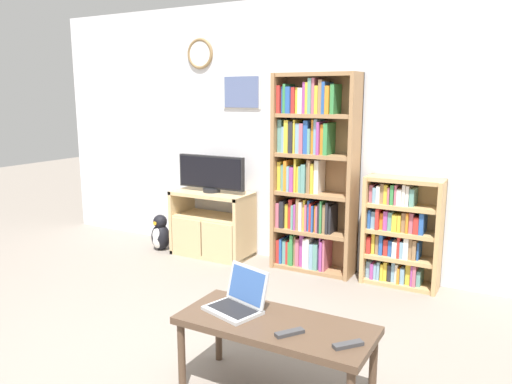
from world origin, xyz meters
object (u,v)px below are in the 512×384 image
(bookshelf_tall, at_px, (310,175))
(penguin_figurine, at_px, (160,234))
(television, at_px, (211,173))
(remote_near_laptop, at_px, (348,345))
(tv_stand, at_px, (212,224))
(coffee_table, at_px, (275,330))
(bookshelf_short, at_px, (399,233))
(laptop, at_px, (239,300))
(remote_far_from_laptop, at_px, (290,333))

(bookshelf_tall, distance_m, penguin_figurine, 1.84)
(television, relative_size, remote_near_laptop, 5.16)
(television, bearing_deg, tv_stand, -109.95)
(remote_near_laptop, bearing_deg, penguin_figurine, -173.81)
(television, distance_m, coffee_table, 2.66)
(television, height_order, bookshelf_short, television)
(laptop, height_order, remote_far_from_laptop, laptop)
(television, xyz_separation_m, coffee_table, (1.74, -1.96, -0.48))
(tv_stand, distance_m, laptop, 2.43)
(remote_far_from_laptop, bearing_deg, laptop, -163.76)
(tv_stand, relative_size, coffee_table, 0.77)
(television, distance_m, remote_near_laptop, 3.01)
(coffee_table, bearing_deg, bookshelf_short, 84.95)
(bookshelf_short, distance_m, laptop, 2.08)
(tv_stand, bearing_deg, television, 70.05)
(tv_stand, height_order, coffee_table, tv_stand)
(bookshelf_tall, distance_m, remote_far_from_laptop, 2.35)
(laptop, bearing_deg, remote_far_from_laptop, -2.58)
(tv_stand, relative_size, laptop, 2.28)
(bookshelf_short, bearing_deg, bookshelf_tall, -179.21)
(laptop, bearing_deg, bookshelf_short, 94.58)
(bookshelf_tall, relative_size, remote_far_from_laptop, 12.08)
(television, xyz_separation_m, laptop, (1.48, -1.92, -0.36))
(remote_near_laptop, height_order, remote_far_from_laptop, same)
(television, xyz_separation_m, bookshelf_short, (1.92, 0.12, -0.41))
(bookshelf_tall, xyz_separation_m, bookshelf_short, (0.86, 0.01, -0.46))
(tv_stand, distance_m, remote_far_from_laptop, 2.78)
(remote_near_laptop, xyz_separation_m, remote_far_from_laptop, (-0.31, -0.03, 0.00))
(laptop, bearing_deg, penguin_figurine, 156.21)
(bookshelf_tall, height_order, coffee_table, bookshelf_tall)
(tv_stand, xyz_separation_m, remote_near_laptop, (2.18, -2.02, 0.12))
(bookshelf_short, bearing_deg, penguin_figurine, -174.39)
(television, bearing_deg, laptop, -52.29)
(television, distance_m, laptop, 2.45)
(television, distance_m, bookshelf_tall, 1.07)
(remote_near_laptop, bearing_deg, remote_far_from_laptop, -134.49)
(television, distance_m, remote_far_from_laptop, 2.81)
(television, height_order, penguin_figurine, television)
(tv_stand, bearing_deg, bookshelf_tall, 5.89)
(television, relative_size, remote_far_from_laptop, 4.98)
(laptop, relative_size, remote_near_laptop, 2.44)
(bookshelf_tall, relative_size, bookshelf_short, 1.93)
(tv_stand, height_order, penguin_figurine, tv_stand)
(bookshelf_tall, bearing_deg, tv_stand, -174.11)
(coffee_table, height_order, laptop, laptop)
(bookshelf_tall, xyz_separation_m, penguin_figurine, (-1.67, -0.24, -0.75))
(coffee_table, relative_size, remote_near_laptop, 7.23)
(bookshelf_tall, bearing_deg, remote_near_laptop, -62.41)
(tv_stand, distance_m, television, 0.54)
(tv_stand, xyz_separation_m, bookshelf_short, (1.93, 0.12, 0.13))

